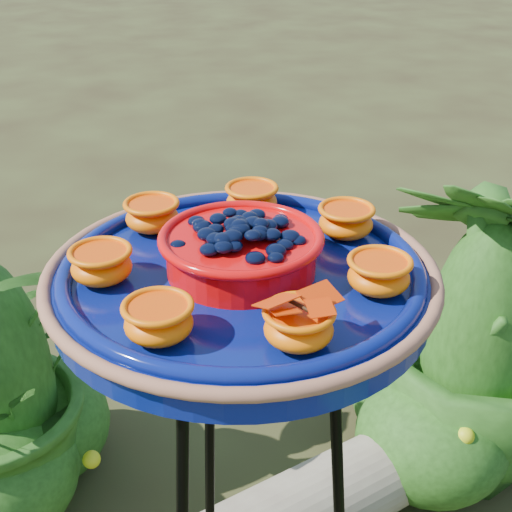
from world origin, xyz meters
name	(u,v)px	position (x,y,z in m)	size (l,w,h in m)	color
tripod_stand	(244,506)	(0.05, -0.01, 0.59)	(0.42, 0.42, 0.98)	black
feeder_dish	(241,272)	(0.05, -0.01, 1.02)	(0.59, 0.59, 0.12)	navy
driftwood_log	(305,511)	(0.27, 0.38, 0.11)	(0.21, 0.21, 0.63)	tan
shrub_back_right	(480,327)	(0.79, 0.58, 0.44)	(0.50, 0.50, 0.88)	#1F4612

